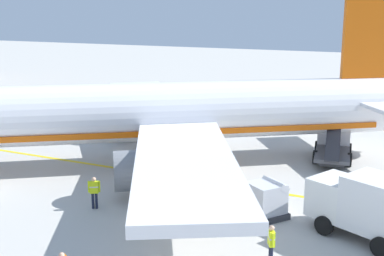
# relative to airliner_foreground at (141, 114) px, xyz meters

# --- Properties ---
(airliner_foreground) EXTENTS (30.71, 36.00, 11.90)m
(airliner_foreground) POSITION_rel_airliner_foreground_xyz_m (0.00, 0.00, 0.00)
(airliner_foreground) COLOR white
(airliner_foreground) RESTS_ON ground
(service_truck_baggage) EXTENTS (6.28, 3.07, 2.55)m
(service_truck_baggage) POSITION_rel_airliner_foreground_xyz_m (7.03, -11.16, -2.20)
(service_truck_baggage) COLOR silver
(service_truck_baggage) RESTS_ON ground
(service_truck_pushback) EXTENTS (4.67, 6.63, 2.96)m
(service_truck_pushback) POSITION_rel_airliner_foreground_xyz_m (-5.76, -15.44, -1.77)
(service_truck_pushback) COLOR white
(service_truck_pushback) RESTS_ON ground
(cargo_container_near) EXTENTS (2.44, 2.44, 1.88)m
(cargo_container_near) POSITION_rel_airliner_foreground_xyz_m (-5.04, -10.10, -2.50)
(cargo_container_near) COLOR #333338
(cargo_container_near) RESTS_ON ground
(crew_marshaller) EXTENTS (0.43, 0.55, 1.70)m
(crew_marshaller) POSITION_rel_airliner_foreground_xyz_m (-7.75, -1.78, -2.39)
(crew_marshaller) COLOR #191E33
(crew_marshaller) RESTS_ON ground
(crew_loader_left) EXTENTS (0.56, 0.42, 1.69)m
(crew_loader_left) POSITION_rel_airliner_foreground_xyz_m (-9.63, -11.72, -2.39)
(crew_loader_left) COLOR #191E33
(crew_loader_left) RESTS_ON ground
(crew_supervisor) EXTENTS (0.45, 0.52, 1.76)m
(crew_supervisor) POSITION_rel_airliner_foreground_xyz_m (-5.39, -3.70, -2.35)
(crew_supervisor) COLOR #191E33
(crew_supervisor) RESTS_ON ground
(apron_guide_line) EXTENTS (0.30, 60.00, 0.01)m
(apron_guide_line) POSITION_rel_airliner_foreground_xyz_m (-1.51, -4.53, -3.39)
(apron_guide_line) COLOR yellow
(apron_guide_line) RESTS_ON ground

